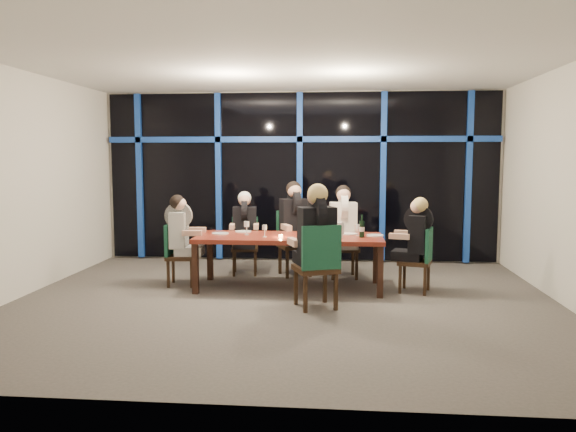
# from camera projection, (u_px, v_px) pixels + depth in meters

# --- Properties ---
(room) EXTENTS (7.04, 7.00, 3.02)m
(room) POSITION_uv_depth(u_px,v_px,m) (284.00, 143.00, 6.95)
(room) COLOR #5B5550
(room) RESTS_ON ground
(window_wall) EXTENTS (6.86, 0.43, 2.94)m
(window_wall) POSITION_uv_depth(u_px,v_px,m) (301.00, 174.00, 9.90)
(window_wall) COLOR black
(window_wall) RESTS_ON ground
(dining_table) EXTENTS (2.60, 1.00, 0.75)m
(dining_table) POSITION_uv_depth(u_px,v_px,m) (289.00, 241.00, 7.88)
(dining_table) COLOR maroon
(dining_table) RESTS_ON ground
(chair_far_left) EXTENTS (0.46, 0.46, 0.89)m
(chair_far_left) POSITION_uv_depth(u_px,v_px,m) (245.00, 242.00, 8.93)
(chair_far_left) COLOR black
(chair_far_left) RESTS_ON ground
(chair_far_mid) EXTENTS (0.61, 0.61, 1.01)m
(chair_far_mid) POSITION_uv_depth(u_px,v_px,m) (293.00, 239.00, 8.85)
(chair_far_mid) COLOR black
(chair_far_mid) RESTS_ON ground
(chair_far_right) EXTENTS (0.51, 0.51, 0.97)m
(chair_far_right) POSITION_uv_depth(u_px,v_px,m) (342.00, 242.00, 8.69)
(chair_far_right) COLOR black
(chair_far_right) RESTS_ON ground
(chair_end_left) EXTENTS (0.45, 0.45, 0.90)m
(chair_end_left) POSITION_uv_depth(u_px,v_px,m) (176.00, 251.00, 8.09)
(chair_end_left) COLOR black
(chair_end_left) RESTS_ON ground
(chair_end_right) EXTENTS (0.52, 0.52, 0.89)m
(chair_end_right) POSITION_uv_depth(u_px,v_px,m) (421.00, 257.00, 7.65)
(chair_end_right) COLOR black
(chair_end_right) RESTS_ON ground
(chair_near_mid) EXTENTS (0.63, 0.63, 1.04)m
(chair_near_mid) POSITION_uv_depth(u_px,v_px,m) (318.00, 262.00, 6.79)
(chair_near_mid) COLOR black
(chair_near_mid) RESTS_ON ground
(diner_far_left) EXTENTS (0.47, 0.58, 0.87)m
(diner_far_left) POSITION_uv_depth(u_px,v_px,m) (245.00, 221.00, 8.82)
(diner_far_left) COLOR black
(diner_far_left) RESTS_ON ground
(diner_far_mid) EXTENTS (0.63, 0.69, 0.98)m
(diner_far_mid) POSITION_uv_depth(u_px,v_px,m) (295.00, 215.00, 8.73)
(diner_far_mid) COLOR black
(diner_far_mid) RESTS_ON ground
(diner_far_right) EXTENTS (0.52, 0.63, 0.94)m
(diner_far_right) POSITION_uv_depth(u_px,v_px,m) (343.00, 218.00, 8.56)
(diner_far_right) COLOR white
(diner_far_right) RESTS_ON ground
(diner_end_left) EXTENTS (0.57, 0.46, 0.87)m
(diner_end_left) POSITION_uv_depth(u_px,v_px,m) (181.00, 226.00, 8.05)
(diner_end_left) COLOR black
(diner_end_left) RESTS_ON ground
(diner_end_right) EXTENTS (0.61, 0.52, 0.87)m
(diner_end_right) POSITION_uv_depth(u_px,v_px,m) (416.00, 230.00, 7.64)
(diner_end_right) COLOR black
(diner_end_right) RESTS_ON ground
(diner_near_mid) EXTENTS (0.64, 0.72, 1.02)m
(diner_near_mid) POSITION_uv_depth(u_px,v_px,m) (316.00, 228.00, 6.83)
(diner_near_mid) COLOR black
(diner_near_mid) RESTS_ON ground
(plate_far_left) EXTENTS (0.24, 0.24, 0.01)m
(plate_far_left) POSITION_uv_depth(u_px,v_px,m) (243.00, 231.00, 8.27)
(plate_far_left) COLOR white
(plate_far_left) RESTS_ON dining_table
(plate_far_mid) EXTENTS (0.24, 0.24, 0.01)m
(plate_far_mid) POSITION_uv_depth(u_px,v_px,m) (307.00, 232.00, 8.22)
(plate_far_mid) COLOR white
(plate_far_mid) RESTS_ON dining_table
(plate_far_right) EXTENTS (0.24, 0.24, 0.01)m
(plate_far_right) POSITION_uv_depth(u_px,v_px,m) (349.00, 234.00, 8.02)
(plate_far_right) COLOR white
(plate_far_right) RESTS_ON dining_table
(plate_end_left) EXTENTS (0.24, 0.24, 0.01)m
(plate_end_left) POSITION_uv_depth(u_px,v_px,m) (220.00, 233.00, 8.06)
(plate_end_left) COLOR white
(plate_end_left) RESTS_ON dining_table
(plate_end_right) EXTENTS (0.24, 0.24, 0.01)m
(plate_end_right) POSITION_uv_depth(u_px,v_px,m) (375.00, 235.00, 7.86)
(plate_end_right) COLOR white
(plate_end_right) RESTS_ON dining_table
(plate_near_mid) EXTENTS (0.24, 0.24, 0.01)m
(plate_near_mid) POSITION_uv_depth(u_px,v_px,m) (302.00, 240.00, 7.39)
(plate_near_mid) COLOR white
(plate_near_mid) RESTS_ON dining_table
(wine_bottle) EXTENTS (0.07, 0.07, 0.32)m
(wine_bottle) POSITION_uv_depth(u_px,v_px,m) (362.00, 229.00, 7.70)
(wine_bottle) COLOR black
(wine_bottle) RESTS_ON dining_table
(water_pitcher) EXTENTS (0.14, 0.12, 0.22)m
(water_pitcher) POSITION_uv_depth(u_px,v_px,m) (339.00, 230.00, 7.64)
(water_pitcher) COLOR silver
(water_pitcher) RESTS_ON dining_table
(tea_light) EXTENTS (0.06, 0.06, 0.03)m
(tea_light) POSITION_uv_depth(u_px,v_px,m) (281.00, 236.00, 7.74)
(tea_light) COLOR #FF9F4C
(tea_light) RESTS_ON dining_table
(wine_glass_a) EXTENTS (0.06, 0.06, 0.17)m
(wine_glass_a) POSITION_uv_depth(u_px,v_px,m) (265.00, 228.00, 7.74)
(wine_glass_a) COLOR silver
(wine_glass_a) RESTS_ON dining_table
(wine_glass_b) EXTENTS (0.06, 0.06, 0.17)m
(wine_glass_b) POSITION_uv_depth(u_px,v_px,m) (304.00, 226.00, 7.97)
(wine_glass_b) COLOR silver
(wine_glass_b) RESTS_ON dining_table
(wine_glass_c) EXTENTS (0.07, 0.07, 0.18)m
(wine_glass_c) POSITION_uv_depth(u_px,v_px,m) (319.00, 227.00, 7.79)
(wine_glass_c) COLOR silver
(wine_glass_c) RESTS_ON dining_table
(wine_glass_d) EXTENTS (0.07, 0.07, 0.19)m
(wine_glass_d) POSITION_uv_depth(u_px,v_px,m) (247.00, 225.00, 7.95)
(wine_glass_d) COLOR silver
(wine_glass_d) RESTS_ON dining_table
(wine_glass_e) EXTENTS (0.06, 0.06, 0.16)m
(wine_glass_e) POSITION_uv_depth(u_px,v_px,m) (358.00, 227.00, 7.86)
(wine_glass_e) COLOR silver
(wine_glass_e) RESTS_ON dining_table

